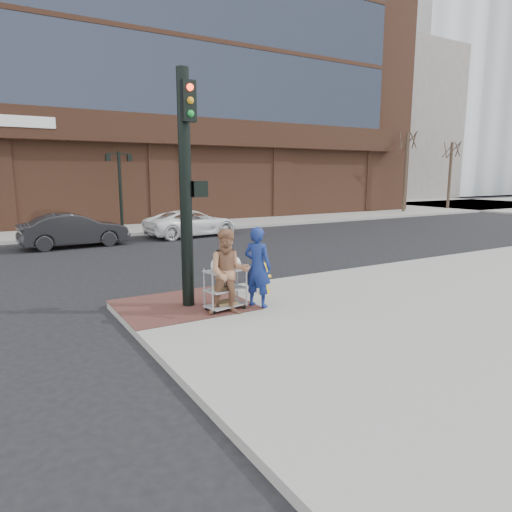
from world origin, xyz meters
TOP-DOWN VIEW (x-y plane):
  - ground at (0.00, 0.00)m, footprint 220.00×220.00m
  - sidewalk_far at (12.50, 32.00)m, footprint 65.00×36.00m
  - brick_curb_ramp at (-0.60, 0.90)m, footprint 2.80×2.40m
  - bank_building at (5.00, 31.00)m, footprint 42.00×26.00m
  - filler_block at (40.00, 38.00)m, footprint 14.00×20.00m
  - bare_tree_a at (24.00, 16.50)m, footprint 1.80×1.80m
  - bare_tree_b at (30.00, 17.00)m, footprint 1.80×1.80m
  - lamp_post at (2.00, 16.00)m, footprint 1.32×0.22m
  - traffic_signal_pole at (-0.48, 0.77)m, footprint 0.61×0.51m
  - woman_blue at (0.77, -0.05)m, footprint 0.68×0.77m
  - pedestrian_tan at (-0.02, -0.23)m, footprint 1.05×0.95m
  - sedan_dark at (-1.06, 11.82)m, footprint 4.37×1.73m
  - minivan_white at (4.50, 12.49)m, footprint 4.87×2.71m
  - utility_cart at (0.06, 0.10)m, footprint 0.93×0.63m
  - fire_hydrant at (1.52, 0.88)m, footprint 0.35×0.25m

SIDE VIEW (x-z plane):
  - ground at x=0.00m, z-range 0.00..0.00m
  - sidewalk_far at x=12.50m, z-range 0.00..0.15m
  - brick_curb_ramp at x=-0.60m, z-range 0.15..0.16m
  - fire_hydrant at x=1.52m, z-range 0.16..0.91m
  - minivan_white at x=4.50m, z-range 0.00..1.29m
  - utility_cart at x=0.06m, z-range 0.09..1.28m
  - sedan_dark at x=-1.06m, z-range 0.00..1.41m
  - woman_blue at x=0.77m, z-range 0.15..1.92m
  - pedestrian_tan at x=-0.02m, z-range 0.15..1.93m
  - lamp_post at x=2.00m, z-range 0.62..4.62m
  - traffic_signal_pole at x=-0.48m, z-range 0.33..5.33m
  - bare_tree_b at x=30.00m, z-range 2.44..9.14m
  - bare_tree_a at x=24.00m, z-range 2.67..9.87m
  - filler_block at x=40.00m, z-range 0.00..18.00m
  - bank_building at x=5.00m, z-range 0.15..28.15m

